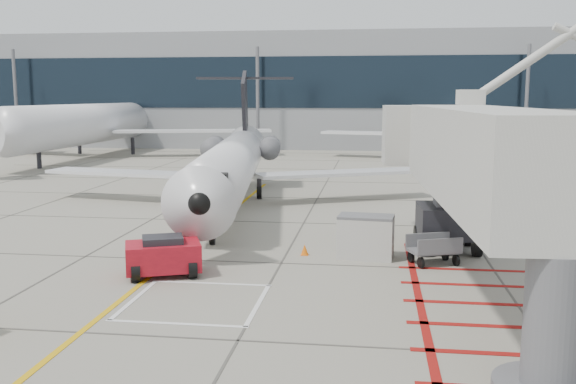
# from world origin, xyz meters

# --- Properties ---
(ground_plane) EXTENTS (260.00, 260.00, 0.00)m
(ground_plane) POSITION_xyz_m (0.00, 0.00, 0.00)
(ground_plane) COLOR gray
(ground_plane) RESTS_ON ground
(regional_jet) EXTENTS (28.38, 33.86, 8.09)m
(regional_jet) POSITION_xyz_m (-4.40, 13.94, 4.05)
(regional_jet) COLOR silver
(regional_jet) RESTS_ON ground_plane
(jet_bridge) EXTENTS (10.64, 20.66, 8.07)m
(jet_bridge) POSITION_xyz_m (6.91, 0.65, 4.03)
(jet_bridge) COLOR beige
(jet_bridge) RESTS_ON ground_plane
(pushback_tug) EXTENTS (3.04, 2.48, 1.53)m
(pushback_tug) POSITION_xyz_m (-3.97, 1.76, 0.76)
(pushback_tug) COLOR #AD101F
(pushback_tug) RESTS_ON ground_plane
(baggage_cart) EXTENTS (2.15, 1.77, 1.17)m
(baggage_cart) POSITION_xyz_m (5.83, 4.66, 0.58)
(baggage_cart) COLOR slate
(baggage_cart) RESTS_ON ground_plane
(ground_power_unit) EXTENTS (2.29, 1.48, 1.72)m
(ground_power_unit) POSITION_xyz_m (3.23, 5.33, 0.86)
(ground_power_unit) COLOR #BCB9B3
(ground_power_unit) RESTS_ON ground_plane
(cone_nose) EXTENTS (0.39, 0.39, 0.54)m
(cone_nose) POSITION_xyz_m (-4.69, 4.13, 0.27)
(cone_nose) COLOR #FC520D
(cone_nose) RESTS_ON ground_plane
(cone_side) EXTENTS (0.32, 0.32, 0.44)m
(cone_side) POSITION_xyz_m (0.76, 5.43, 0.22)
(cone_side) COLOR orange
(cone_side) RESTS_ON ground_plane
(terminal_building) EXTENTS (180.00, 28.00, 14.00)m
(terminal_building) POSITION_xyz_m (10.00, 70.00, 7.00)
(terminal_building) COLOR gray
(terminal_building) RESTS_ON ground_plane
(terminal_glass_band) EXTENTS (180.00, 0.10, 6.00)m
(terminal_glass_band) POSITION_xyz_m (10.00, 55.95, 8.00)
(terminal_glass_band) COLOR black
(terminal_glass_band) RESTS_ON ground_plane
(bg_aircraft_b) EXTENTS (37.32, 41.47, 12.44)m
(bg_aircraft_b) POSITION_xyz_m (-26.12, 46.00, 6.22)
(bg_aircraft_b) COLOR silver
(bg_aircraft_b) RESTS_ON ground_plane
(bg_aircraft_c) EXTENTS (35.69, 39.66, 11.90)m
(bg_aircraft_c) POSITION_xyz_m (15.79, 46.00, 5.95)
(bg_aircraft_c) COLOR silver
(bg_aircraft_c) RESTS_ON ground_plane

